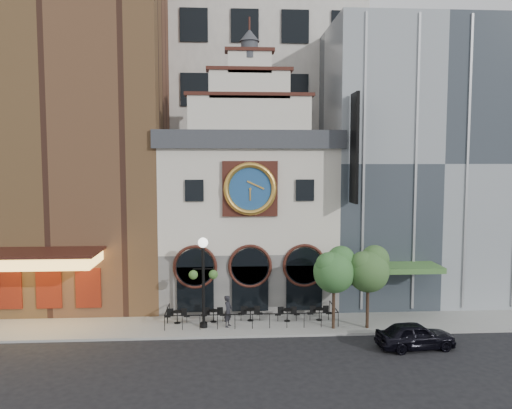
{
  "coord_description": "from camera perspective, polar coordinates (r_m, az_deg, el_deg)",
  "views": [
    {
      "loc": [
        -1.61,
        -28.38,
        10.28
      ],
      "look_at": [
        0.52,
        6.0,
        7.34
      ],
      "focal_mm": 35.0,
      "sensor_mm": 36.0,
      "label": 1
    }
  ],
  "objects": [
    {
      "name": "ground",
      "position": [
        30.23,
        -0.29,
        -15.01
      ],
      "size": [
        120.0,
        120.0,
        0.0
      ],
      "primitive_type": "plane",
      "color": "black",
      "rests_on": "ground"
    },
    {
      "name": "sidewalk",
      "position": [
        32.56,
        -0.55,
        -13.39
      ],
      "size": [
        44.0,
        5.0,
        0.15
      ],
      "primitive_type": "cube",
      "color": "gray",
      "rests_on": "ground"
    },
    {
      "name": "clock_building",
      "position": [
        36.42,
        -0.99,
        -0.79
      ],
      "size": [
        12.6,
        8.78,
        18.65
      ],
      "color": "#605E5B",
      "rests_on": "ground"
    },
    {
      "name": "theater_building",
      "position": [
        40.06,
        -20.26,
        7.9
      ],
      "size": [
        14.0,
        15.6,
        25.0
      ],
      "color": "#553224",
      "rests_on": "ground"
    },
    {
      "name": "retail_building",
      "position": [
        41.05,
        17.35,
        4.46
      ],
      "size": [
        14.0,
        14.4,
        20.0
      ],
      "color": "gray",
      "rests_on": "ground"
    },
    {
      "name": "office_tower",
      "position": [
        49.37,
        -1.68,
        16.23
      ],
      "size": [
        20.0,
        16.0,
        40.0
      ],
      "primitive_type": "cube",
      "color": "beige",
      "rests_on": "ground"
    },
    {
      "name": "cafe_railing",
      "position": [
        32.4,
        -0.55,
        -12.51
      ],
      "size": [
        10.6,
        2.6,
        0.9
      ],
      "primitive_type": null,
      "color": "black",
      "rests_on": "sidewalk"
    },
    {
      "name": "bistro_0",
      "position": [
        32.53,
        -8.99,
        -12.47
      ],
      "size": [
        1.58,
        0.68,
        0.9
      ],
      "color": "black",
      "rests_on": "sidewalk"
    },
    {
      "name": "bistro_1",
      "position": [
        32.49,
        -4.89,
        -12.45
      ],
      "size": [
        1.58,
        0.68,
        0.9
      ],
      "color": "black",
      "rests_on": "sidewalk"
    },
    {
      "name": "bistro_2",
      "position": [
        32.62,
        -0.64,
        -12.36
      ],
      "size": [
        1.58,
        0.68,
        0.9
      ],
      "color": "black",
      "rests_on": "sidewalk"
    },
    {
      "name": "bistro_3",
      "position": [
        32.58,
        3.58,
        -12.39
      ],
      "size": [
        1.58,
        0.68,
        0.9
      ],
      "color": "black",
      "rests_on": "sidewalk"
    },
    {
      "name": "bistro_4",
      "position": [
        32.98,
        7.24,
        -12.21
      ],
      "size": [
        1.58,
        0.68,
        0.9
      ],
      "color": "black",
      "rests_on": "sidewalk"
    },
    {
      "name": "car_right",
      "position": [
        29.77,
        17.75,
        -14.06
      ],
      "size": [
        4.47,
        2.16,
        1.47
      ],
      "primitive_type": "imported",
      "rotation": [
        0.0,
        0.0,
        1.67
      ],
      "color": "black",
      "rests_on": "ground"
    },
    {
      "name": "pedestrian",
      "position": [
        31.45,
        -3.22,
        -12.06
      ],
      "size": [
        0.7,
        0.83,
        1.94
      ],
      "primitive_type": "imported",
      "rotation": [
        0.0,
        0.0,
        1.17
      ],
      "color": "black",
      "rests_on": "sidewalk"
    },
    {
      "name": "lamppost",
      "position": [
        30.77,
        -6.04,
        -7.7
      ],
      "size": [
        1.78,
        0.61,
        5.57
      ],
      "rotation": [
        0.0,
        0.0,
        -0.0
      ],
      "color": "black",
      "rests_on": "sidewalk"
    },
    {
      "name": "tree_left",
      "position": [
        31.26,
        12.76,
        -7.09
      ],
      "size": [
        2.63,
        2.53,
        5.07
      ],
      "color": "#382619",
      "rests_on": "sidewalk"
    },
    {
      "name": "tree_right",
      "position": [
        30.79,
        8.98,
        -7.25
      ],
      "size": [
        2.61,
        2.52,
        5.04
      ],
      "color": "#382619",
      "rests_on": "sidewalk"
    }
  ]
}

